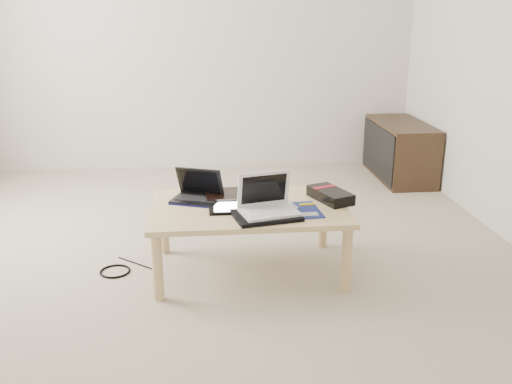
{
  "coord_description": "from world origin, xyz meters",
  "views": [
    {
      "loc": [
        0.02,
        -3.35,
        1.47
      ],
      "look_at": [
        0.31,
        -0.33,
        0.48
      ],
      "focal_mm": 40.0,
      "sensor_mm": 36.0,
      "label": 1
    }
  ],
  "objects": [
    {
      "name": "neoprene_sleeve",
      "position": [
        0.35,
        -0.52,
        0.41
      ],
      "size": [
        0.38,
        0.31,
        0.02
      ],
      "primitive_type": "cube",
      "rotation": [
        0.0,
        0.0,
        0.2
      ],
      "color": "black",
      "rests_on": "coffee_table"
    },
    {
      "name": "media_cabinet",
      "position": [
        1.77,
        1.45,
        0.25
      ],
      "size": [
        0.41,
        0.9,
        0.5
      ],
      "color": "#362616",
      "rests_on": "ground"
    },
    {
      "name": "motherboard",
      "position": [
        0.54,
        -0.44,
        0.4
      ],
      "size": [
        0.24,
        0.29,
        0.01
      ],
      "color": "#0D1756",
      "rests_on": "coffee_table"
    },
    {
      "name": "coffee_table",
      "position": [
        0.27,
        -0.33,
        0.35
      ],
      "size": [
        1.1,
        0.7,
        0.4
      ],
      "color": "tan",
      "rests_on": "ground"
    },
    {
      "name": "white_laptop",
      "position": [
        0.36,
        -0.48,
        0.46
      ],
      "size": [
        0.34,
        0.27,
        0.21
      ],
      "color": "white",
      "rests_on": "neoprene_sleeve"
    },
    {
      "name": "floor_cable_coil",
      "position": [
        -0.51,
        -0.28,
        0.01
      ],
      "size": [
        0.23,
        0.23,
        0.01
      ],
      "primitive_type": "torus",
      "rotation": [
        0.0,
        0.0,
        0.43
      ],
      "color": "black",
      "rests_on": "ground"
    },
    {
      "name": "book",
      "position": [
        0.17,
        -0.16,
        0.41
      ],
      "size": [
        0.28,
        0.24,
        0.03
      ],
      "color": "black",
      "rests_on": "coffee_table"
    },
    {
      "name": "remote",
      "position": [
        0.49,
        -0.34,
        0.41
      ],
      "size": [
        0.1,
        0.24,
        0.02
      ],
      "color": "silver",
      "rests_on": "coffee_table"
    },
    {
      "name": "gpu_box",
      "position": [
        0.75,
        -0.27,
        0.43
      ],
      "size": [
        0.24,
        0.32,
        0.06
      ],
      "color": "black",
      "rests_on": "coffee_table"
    },
    {
      "name": "tablet",
      "position": [
        0.18,
        -0.37,
        0.41
      ],
      "size": [
        0.27,
        0.2,
        0.01
      ],
      "color": "black",
      "rests_on": "coffee_table"
    },
    {
      "name": "floor_cable_trail",
      "position": [
        -0.37,
        -0.2,
        0.0
      ],
      "size": [
        0.28,
        0.24,
        0.01
      ],
      "primitive_type": "cylinder",
      "rotation": [
        1.57,
        0.0,
        0.86
      ],
      "color": "black",
      "rests_on": "ground"
    },
    {
      "name": "ground",
      "position": [
        0.0,
        0.0,
        0.0
      ],
      "size": [
        4.0,
        4.0,
        0.0
      ],
      "primitive_type": "plane",
      "color": "#BDB299",
      "rests_on": "ground"
    },
    {
      "name": "cable_coil",
      "position": [
        0.1,
        -0.41,
        0.41
      ],
      "size": [
        0.12,
        0.12,
        0.01
      ],
      "primitive_type": "torus",
      "rotation": [
        0.0,
        0.0,
        0.22
      ],
      "color": "black",
      "rests_on": "coffee_table"
    },
    {
      "name": "netbook",
      "position": [
        -0.01,
        -0.2,
        0.44
      ],
      "size": [
        0.33,
        0.28,
        0.19
      ],
      "color": "black",
      "rests_on": "coffee_table"
    }
  ]
}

